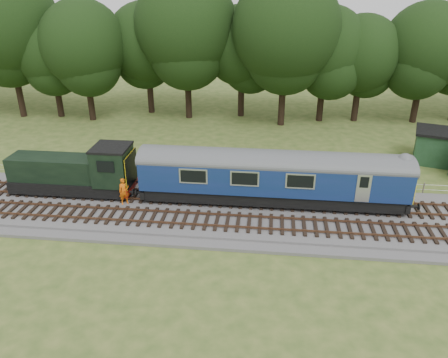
# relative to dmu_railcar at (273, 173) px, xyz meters

# --- Properties ---
(ground) EXTENTS (120.00, 120.00, 0.00)m
(ground) POSITION_rel_dmu_railcar_xyz_m (-4.85, -1.40, -2.61)
(ground) COLOR #3A561F
(ground) RESTS_ON ground
(ballast) EXTENTS (70.00, 7.00, 0.35)m
(ballast) POSITION_rel_dmu_railcar_xyz_m (-4.85, -1.40, -2.43)
(ballast) COLOR #4C4C4F
(ballast) RESTS_ON ground
(track_north) EXTENTS (67.20, 2.40, 0.21)m
(track_north) POSITION_rel_dmu_railcar_xyz_m (-4.85, -0.00, -2.19)
(track_north) COLOR black
(track_north) RESTS_ON ballast
(track_south) EXTENTS (67.20, 2.40, 0.21)m
(track_south) POSITION_rel_dmu_railcar_xyz_m (-4.85, -3.00, -2.19)
(track_south) COLOR black
(track_south) RESTS_ON ballast
(fence) EXTENTS (64.00, 0.12, 1.00)m
(fence) POSITION_rel_dmu_railcar_xyz_m (-4.85, 3.10, -2.61)
(fence) COLOR #6B6054
(fence) RESTS_ON ground
(tree_line) EXTENTS (70.00, 8.00, 18.00)m
(tree_line) POSITION_rel_dmu_railcar_xyz_m (-4.85, 20.60, -2.61)
(tree_line) COLOR black
(tree_line) RESTS_ON ground
(dmu_railcar) EXTENTS (18.05, 2.86, 3.88)m
(dmu_railcar) POSITION_rel_dmu_railcar_xyz_m (0.00, 0.00, 0.00)
(dmu_railcar) COLOR black
(dmu_railcar) RESTS_ON ground
(shunter_loco) EXTENTS (8.91, 2.60, 3.38)m
(shunter_loco) POSITION_rel_dmu_railcar_xyz_m (-13.93, 0.00, -0.63)
(shunter_loco) COLOR black
(shunter_loco) RESTS_ON ground
(worker) EXTENTS (0.84, 0.75, 1.94)m
(worker) POSITION_rel_dmu_railcar_xyz_m (-10.11, -1.27, -1.29)
(worker) COLOR orange
(worker) RESTS_ON ballast
(shed) EXTENTS (4.35, 4.35, 2.86)m
(shed) POSITION_rel_dmu_railcar_xyz_m (13.93, 9.90, -1.16)
(shed) COLOR #1B3D20
(shed) RESTS_ON ground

